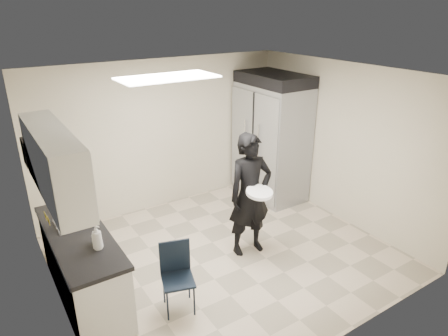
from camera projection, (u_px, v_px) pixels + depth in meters
floor at (226, 255)px, 5.84m from camera, size 4.50×4.50×0.00m
ceiling at (226, 75)px, 4.86m from camera, size 4.50×4.50×0.00m
back_wall at (163, 135)px, 6.91m from camera, size 4.50×0.00×4.50m
left_wall at (49, 218)px, 4.22m from camera, size 0.00×4.00×4.00m
right_wall at (342, 144)px, 6.48m from camera, size 0.00×4.00×4.00m
ceiling_panel at (168, 77)px, 4.88m from camera, size 1.20×0.60×0.02m
lower_counter at (83, 267)px, 4.86m from camera, size 0.60×1.90×0.86m
countertop at (78, 235)px, 4.68m from camera, size 0.64×1.95×0.05m
sink at (75, 227)px, 4.89m from camera, size 0.42×0.40×0.14m
faucet at (56, 220)px, 4.74m from camera, size 0.02×0.02×0.24m
upper_cabinets at (54, 163)px, 4.27m from camera, size 0.35×1.80×0.75m
towel_dispenser at (33, 151)px, 5.20m from camera, size 0.22×0.30×0.35m
notice_sticker_left at (49, 221)px, 4.33m from camera, size 0.00×0.12×0.07m
notice_sticker_right at (46, 216)px, 4.50m from camera, size 0.00×0.12×0.07m
commercial_fridge at (271, 142)px, 7.36m from camera, size 0.80×1.35×2.10m
fridge_compressor at (274, 79)px, 6.92m from camera, size 0.80×1.35×0.20m
folding_chair at (178, 280)px, 4.65m from camera, size 0.46×0.46×0.82m
man_tuxedo at (250, 195)px, 5.63m from camera, size 0.71×0.52×1.81m
bucket_lid at (259, 192)px, 5.36m from camera, size 0.40×0.40×0.05m
soap_bottle_a at (97, 237)px, 4.33m from camera, size 0.15×0.15×0.29m
soap_bottle_b at (96, 236)px, 4.44m from camera, size 0.12×0.12×0.20m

